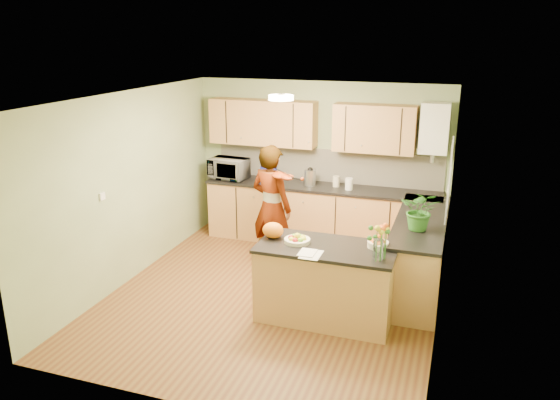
% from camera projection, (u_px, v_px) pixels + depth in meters
% --- Properties ---
extents(floor, '(4.50, 4.50, 0.00)m').
position_uv_depth(floor, '(273.00, 296.00, 6.93)').
color(floor, brown).
rests_on(floor, ground).
extents(ceiling, '(4.00, 4.50, 0.02)m').
position_uv_depth(ceiling, '(273.00, 97.00, 6.19)').
color(ceiling, silver).
rests_on(ceiling, wall_back).
extents(wall_back, '(4.00, 0.02, 2.50)m').
position_uv_depth(wall_back, '(320.00, 162.00, 8.59)').
color(wall_back, gray).
rests_on(wall_back, floor).
extents(wall_front, '(4.00, 0.02, 2.50)m').
position_uv_depth(wall_front, '(183.00, 279.00, 4.52)').
color(wall_front, gray).
rests_on(wall_front, floor).
extents(wall_left, '(0.02, 4.50, 2.50)m').
position_uv_depth(wall_left, '(130.00, 187.00, 7.17)').
color(wall_left, gray).
rests_on(wall_left, floor).
extents(wall_right, '(0.02, 4.50, 2.50)m').
position_uv_depth(wall_right, '(446.00, 220.00, 5.94)').
color(wall_right, gray).
rests_on(wall_right, floor).
extents(back_counter, '(3.64, 0.62, 0.94)m').
position_uv_depth(back_counter, '(321.00, 215.00, 8.52)').
color(back_counter, '#A88043').
rests_on(back_counter, floor).
extents(right_counter, '(0.62, 2.24, 0.94)m').
position_uv_depth(right_counter, '(419.00, 253.00, 7.03)').
color(right_counter, '#A88043').
rests_on(right_counter, floor).
extents(splashback, '(3.60, 0.02, 0.52)m').
position_uv_depth(splashback, '(326.00, 165.00, 8.56)').
color(splashback, beige).
rests_on(splashback, back_counter).
extents(upper_cabinets, '(3.20, 0.34, 0.70)m').
position_uv_depth(upper_cabinets, '(307.00, 125.00, 8.32)').
color(upper_cabinets, '#A88043').
rests_on(upper_cabinets, wall_back).
extents(boiler, '(0.40, 0.30, 0.86)m').
position_uv_depth(boiler, '(435.00, 128.00, 7.74)').
color(boiler, white).
rests_on(boiler, wall_back).
extents(window_right, '(0.01, 1.30, 1.05)m').
position_uv_depth(window_right, '(450.00, 179.00, 6.40)').
color(window_right, white).
rests_on(window_right, wall_right).
extents(light_switch, '(0.02, 0.09, 0.09)m').
position_uv_depth(light_switch, '(102.00, 196.00, 6.61)').
color(light_switch, white).
rests_on(light_switch, wall_left).
extents(ceiling_lamp, '(0.30, 0.30, 0.07)m').
position_uv_depth(ceiling_lamp, '(281.00, 98.00, 6.47)').
color(ceiling_lamp, '#FFEABF').
rests_on(ceiling_lamp, ceiling).
extents(peninsula_island, '(1.56, 0.80, 0.90)m').
position_uv_depth(peninsula_island, '(326.00, 282.00, 6.28)').
color(peninsula_island, '#A88043').
rests_on(peninsula_island, floor).
extents(fruit_dish, '(0.30, 0.30, 0.10)m').
position_uv_depth(fruit_dish, '(297.00, 239.00, 6.24)').
color(fruit_dish, beige).
rests_on(fruit_dish, peninsula_island).
extents(orange_bowl, '(0.24, 0.24, 0.14)m').
position_uv_depth(orange_bowl, '(378.00, 242.00, 6.10)').
color(orange_bowl, beige).
rests_on(orange_bowl, peninsula_island).
extents(flower_vase, '(0.26, 0.26, 0.48)m').
position_uv_depth(flower_vase, '(379.00, 231.00, 5.71)').
color(flower_vase, silver).
rests_on(flower_vase, peninsula_island).
extents(orange_bag, '(0.29, 0.27, 0.19)m').
position_uv_depth(orange_bag, '(273.00, 230.00, 6.37)').
color(orange_bag, orange).
rests_on(orange_bag, peninsula_island).
extents(papers, '(0.21, 0.29, 0.01)m').
position_uv_depth(papers, '(311.00, 254.00, 5.90)').
color(papers, white).
rests_on(papers, peninsula_island).
extents(violinist, '(0.75, 0.61, 1.76)m').
position_uv_depth(violinist, '(272.00, 207.00, 7.55)').
color(violinist, '#E6AB8C').
rests_on(violinist, floor).
extents(violin, '(0.68, 0.59, 0.17)m').
position_uv_depth(violin, '(280.00, 175.00, 7.13)').
color(violin, '#4E0D04').
rests_on(violin, violinist).
extents(microwave, '(0.62, 0.45, 0.33)m').
position_uv_depth(microwave, '(229.00, 169.00, 8.77)').
color(microwave, white).
rests_on(microwave, back_counter).
extents(blue_box, '(0.31, 0.27, 0.21)m').
position_uv_depth(blue_box, '(268.00, 174.00, 8.64)').
color(blue_box, navy).
rests_on(blue_box, back_counter).
extents(kettle, '(0.17, 0.17, 0.33)m').
position_uv_depth(kettle, '(310.00, 177.00, 8.39)').
color(kettle, silver).
rests_on(kettle, back_counter).
extents(jar_cream, '(0.12, 0.12, 0.16)m').
position_uv_depth(jar_cream, '(336.00, 181.00, 8.33)').
color(jar_cream, beige).
rests_on(jar_cream, back_counter).
extents(jar_white, '(0.12, 0.12, 0.18)m').
position_uv_depth(jar_white, '(349.00, 184.00, 8.16)').
color(jar_white, white).
rests_on(jar_white, back_counter).
extents(potted_plant, '(0.48, 0.43, 0.49)m').
position_uv_depth(potted_plant, '(421.00, 210.00, 6.45)').
color(potted_plant, '#2D6C24').
rests_on(potted_plant, right_counter).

